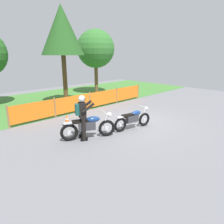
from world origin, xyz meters
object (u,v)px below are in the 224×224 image
(motorcycle_trailing, at_px, (89,126))
(traffic_cone, at_px, (67,120))
(rider_trailing, at_px, (82,115))
(motorcycle_lead, at_px, (133,119))

(motorcycle_trailing, relative_size, traffic_cone, 3.68)
(motorcycle_trailing, xyz_separation_m, rider_trailing, (-0.21, 0.10, 0.47))
(rider_trailing, relative_size, traffic_cone, 3.19)
(motorcycle_trailing, bearing_deg, traffic_cone, 109.67)
(motorcycle_lead, relative_size, traffic_cone, 3.60)
(motorcycle_trailing, distance_m, rider_trailing, 0.52)
(motorcycle_lead, xyz_separation_m, traffic_cone, (-1.81, 2.35, -0.18))
(motorcycle_lead, bearing_deg, motorcycle_trailing, 176.87)
(motorcycle_lead, relative_size, motorcycle_trailing, 0.98)
(motorcycle_trailing, distance_m, traffic_cone, 1.87)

